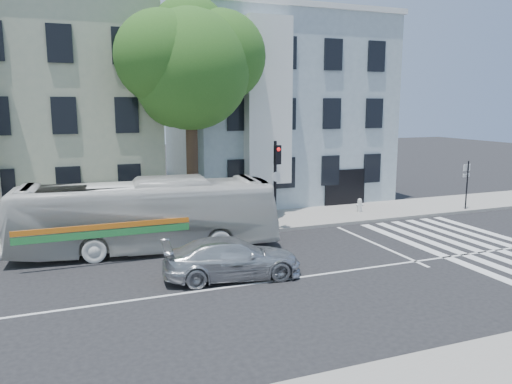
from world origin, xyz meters
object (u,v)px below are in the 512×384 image
traffic_signal (276,174)px  fire_hydrant (360,205)px  sedan (232,258)px  bus (147,215)px

traffic_signal → fire_hydrant: 6.49m
sedan → traffic_signal: traffic_signal is taller
sedan → traffic_signal: 6.70m
bus → traffic_signal: (6.03, 0.74, 1.29)m
traffic_signal → fire_hydrant: size_ratio=5.71×
fire_hydrant → bus: bearing=-167.4°
sedan → bus: bearing=33.7°
bus → sedan: (2.19, -4.34, -0.78)m
fire_hydrant → traffic_signal: bearing=-161.8°
bus → fire_hydrant: size_ratio=14.13×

